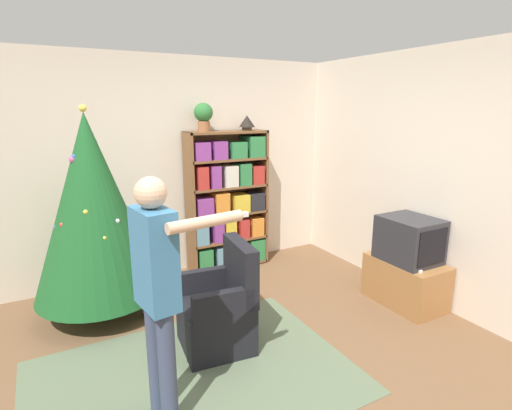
{
  "coord_description": "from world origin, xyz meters",
  "views": [
    {
      "loc": [
        -1.33,
        -2.46,
        2.01
      ],
      "look_at": [
        0.54,
        0.98,
        1.05
      ],
      "focal_mm": 28.0,
      "sensor_mm": 36.0,
      "label": 1
    }
  ],
  "objects_px": {
    "bookshelf": "(228,202)",
    "christmas_tree": "(93,207)",
    "standing_person": "(158,284)",
    "television": "(409,240)",
    "potted_plant": "(203,115)",
    "table_lamp": "(247,122)",
    "armchair": "(220,311)"
  },
  "relations": [
    {
      "from": "bookshelf",
      "to": "christmas_tree",
      "type": "relative_size",
      "value": 0.85
    },
    {
      "from": "christmas_tree",
      "to": "standing_person",
      "type": "xyz_separation_m",
      "value": [
        0.16,
        -1.69,
        -0.13
      ]
    },
    {
      "from": "television",
      "to": "potted_plant",
      "type": "xyz_separation_m",
      "value": [
        -1.49,
        1.81,
        1.22
      ]
    },
    {
      "from": "christmas_tree",
      "to": "standing_person",
      "type": "distance_m",
      "value": 1.71
    },
    {
      "from": "table_lamp",
      "to": "christmas_tree",
      "type": "bearing_deg",
      "value": -164.95
    },
    {
      "from": "bookshelf",
      "to": "potted_plant",
      "type": "distance_m",
      "value": 1.11
    },
    {
      "from": "television",
      "to": "standing_person",
      "type": "distance_m",
      "value": 2.71
    },
    {
      "from": "standing_person",
      "to": "table_lamp",
      "type": "relative_size",
      "value": 8.15
    },
    {
      "from": "television",
      "to": "christmas_tree",
      "type": "height_order",
      "value": "christmas_tree"
    },
    {
      "from": "christmas_tree",
      "to": "television",
      "type": "bearing_deg",
      "value": -24.73
    },
    {
      "from": "armchair",
      "to": "television",
      "type": "bearing_deg",
      "value": 89.93
    },
    {
      "from": "potted_plant",
      "to": "table_lamp",
      "type": "distance_m",
      "value": 0.57
    },
    {
      "from": "christmas_tree",
      "to": "table_lamp",
      "type": "relative_size",
      "value": 10.2
    },
    {
      "from": "armchair",
      "to": "potted_plant",
      "type": "bearing_deg",
      "value": 167.77
    },
    {
      "from": "armchair",
      "to": "standing_person",
      "type": "xyz_separation_m",
      "value": [
        -0.66,
        -0.6,
        0.64
      ]
    },
    {
      "from": "standing_person",
      "to": "table_lamp",
      "type": "height_order",
      "value": "table_lamp"
    },
    {
      "from": "television",
      "to": "table_lamp",
      "type": "bearing_deg",
      "value": 116.83
    },
    {
      "from": "armchair",
      "to": "table_lamp",
      "type": "height_order",
      "value": "table_lamp"
    },
    {
      "from": "standing_person",
      "to": "armchair",
      "type": "bearing_deg",
      "value": 124.14
    },
    {
      "from": "bookshelf",
      "to": "potted_plant",
      "type": "bearing_deg",
      "value": 177.37
    },
    {
      "from": "bookshelf",
      "to": "potted_plant",
      "type": "height_order",
      "value": "potted_plant"
    },
    {
      "from": "bookshelf",
      "to": "standing_person",
      "type": "relative_size",
      "value": 1.06
    },
    {
      "from": "television",
      "to": "armchair",
      "type": "height_order",
      "value": "television"
    },
    {
      "from": "christmas_tree",
      "to": "table_lamp",
      "type": "xyz_separation_m",
      "value": [
        1.91,
        0.51,
        0.74
      ]
    },
    {
      "from": "potted_plant",
      "to": "table_lamp",
      "type": "xyz_separation_m",
      "value": [
        0.57,
        0.0,
        -0.09
      ]
    },
    {
      "from": "television",
      "to": "standing_person",
      "type": "relative_size",
      "value": 0.34
    },
    {
      "from": "television",
      "to": "christmas_tree",
      "type": "xyz_separation_m",
      "value": [
        -2.83,
        1.3,
        0.39
      ]
    },
    {
      "from": "potted_plant",
      "to": "standing_person",
      "type": "bearing_deg",
      "value": -118.21
    },
    {
      "from": "bookshelf",
      "to": "christmas_tree",
      "type": "distance_m",
      "value": 1.72
    },
    {
      "from": "bookshelf",
      "to": "television",
      "type": "height_order",
      "value": "bookshelf"
    },
    {
      "from": "standing_person",
      "to": "potted_plant",
      "type": "bearing_deg",
      "value": 143.38
    },
    {
      "from": "armchair",
      "to": "potted_plant",
      "type": "distance_m",
      "value": 2.33
    }
  ]
}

